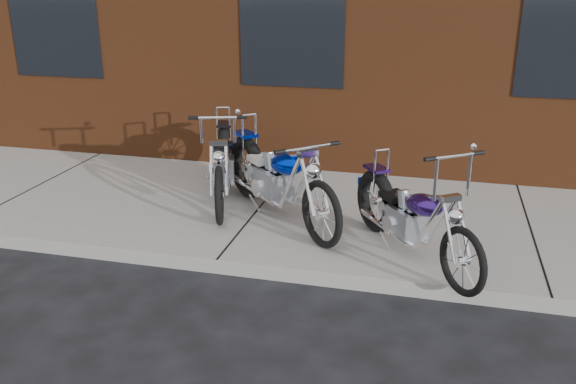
# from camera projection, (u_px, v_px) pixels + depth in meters

# --- Properties ---
(ground) EXTENTS (120.00, 120.00, 0.00)m
(ground) POSITION_uv_depth(u_px,v_px,m) (217.00, 274.00, 5.86)
(ground) COLOR black
(ground) RESTS_ON ground
(sidewalk) EXTENTS (22.00, 3.00, 0.15)m
(sidewalk) POSITION_uv_depth(u_px,v_px,m) (261.00, 211.00, 7.20)
(sidewalk) COLOR #A4A4A4
(sidewalk) RESTS_ON ground
(chopper_purple) EXTENTS (1.31, 1.75, 1.18)m
(chopper_purple) POSITION_uv_depth(u_px,v_px,m) (412.00, 220.00, 5.76)
(chopper_purple) COLOR black
(chopper_purple) RESTS_ON sidewalk
(chopper_blue) EXTENTS (1.74, 1.80, 1.04)m
(chopper_blue) POSITION_uv_depth(u_px,v_px,m) (278.00, 181.00, 6.69)
(chopper_blue) COLOR black
(chopper_blue) RESTS_ON sidewalk
(chopper_third) EXTENTS (0.83, 2.17, 1.14)m
(chopper_third) POSITION_uv_depth(u_px,v_px,m) (222.00, 165.00, 7.32)
(chopper_third) COLOR black
(chopper_third) RESTS_ON sidewalk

